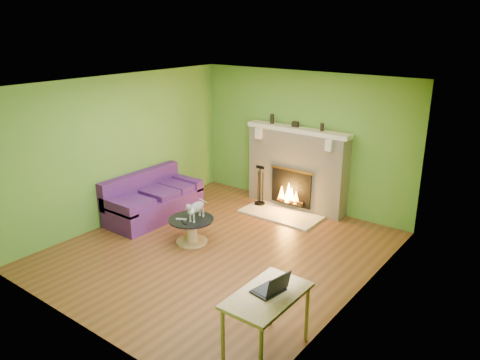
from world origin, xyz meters
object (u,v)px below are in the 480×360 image
(sofa, at_px, (152,200))
(cat, at_px, (197,209))
(coffee_table, at_px, (191,229))
(desk, at_px, (267,301))

(sofa, xyz_separation_m, cat, (1.39, -0.31, 0.27))
(coffee_table, bearing_deg, desk, -31.09)
(desk, relative_size, cat, 1.83)
(coffee_table, xyz_separation_m, cat, (0.08, 0.05, 0.35))
(coffee_table, distance_m, cat, 0.36)
(coffee_table, height_order, cat, cat)
(coffee_table, bearing_deg, cat, 32.01)
(sofa, distance_m, cat, 1.45)
(coffee_table, relative_size, cat, 1.35)
(sofa, distance_m, coffee_table, 1.36)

